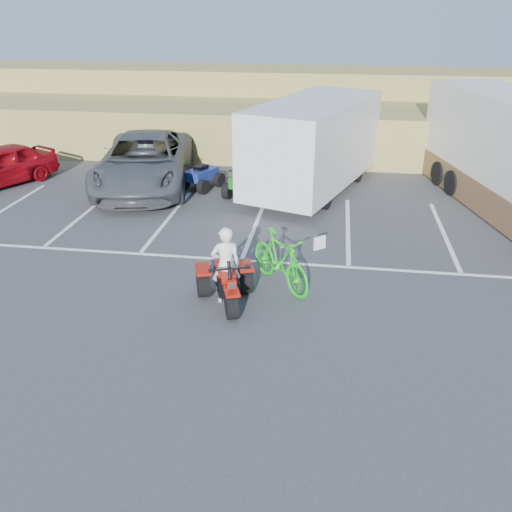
# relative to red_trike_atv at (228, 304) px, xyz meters

# --- Properties ---
(ground) EXTENTS (100.00, 100.00, 0.00)m
(ground) POSITION_rel_red_trike_atv_xyz_m (-0.08, -0.19, 0.00)
(ground) COLOR #3A3A3C
(ground) RESTS_ON ground
(parking_stripes) EXTENTS (28.00, 5.16, 0.01)m
(parking_stripes) POSITION_rel_red_trike_atv_xyz_m (0.79, 3.88, 0.00)
(parking_stripes) COLOR white
(parking_stripes) RESTS_ON ground
(grass_embankment) EXTENTS (40.00, 8.50, 3.10)m
(grass_embankment) POSITION_rel_red_trike_atv_xyz_m (-0.08, 15.29, 1.42)
(grass_embankment) COLOR olive
(grass_embankment) RESTS_ON ground
(red_trike_atv) EXTENTS (1.75, 2.01, 1.09)m
(red_trike_atv) POSITION_rel_red_trike_atv_xyz_m (0.00, 0.00, 0.00)
(red_trike_atv) COLOR #9D1408
(red_trike_atv) RESTS_ON ground
(rider) EXTENTS (0.73, 0.60, 1.74)m
(rider) POSITION_rel_red_trike_atv_xyz_m (-0.05, 0.14, 0.87)
(rider) COLOR white
(rider) RESTS_ON ground
(green_dirt_bike) EXTENTS (1.87, 2.08, 1.31)m
(green_dirt_bike) POSITION_rel_red_trike_atv_xyz_m (1.03, 1.00, 0.66)
(green_dirt_bike) COLOR #14BF19
(green_dirt_bike) RESTS_ON ground
(grey_pickup) EXTENTS (4.18, 6.99, 1.82)m
(grey_pickup) POSITION_rel_red_trike_atv_xyz_m (-4.48, 7.78, 0.91)
(grey_pickup) COLOR #45474C
(grey_pickup) RESTS_ON ground
(cargo_trailer) EXTENTS (4.60, 7.04, 3.05)m
(cargo_trailer) POSITION_rel_red_trike_atv_xyz_m (1.38, 8.28, 1.65)
(cargo_trailer) COLOR silver
(cargo_trailer) RESTS_ON ground
(quad_atv_blue) EXTENTS (1.54, 1.73, 0.93)m
(quad_atv_blue) POSITION_rel_red_trike_atv_xyz_m (-2.48, 7.87, 0.00)
(quad_atv_blue) COLOR navy
(quad_atv_blue) RESTS_ON ground
(quad_atv_green) EXTENTS (1.47, 1.77, 1.02)m
(quad_atv_green) POSITION_rel_red_trike_atv_xyz_m (-0.79, 7.30, 0.00)
(quad_atv_green) COLOR #155E18
(quad_atv_green) RESTS_ON ground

